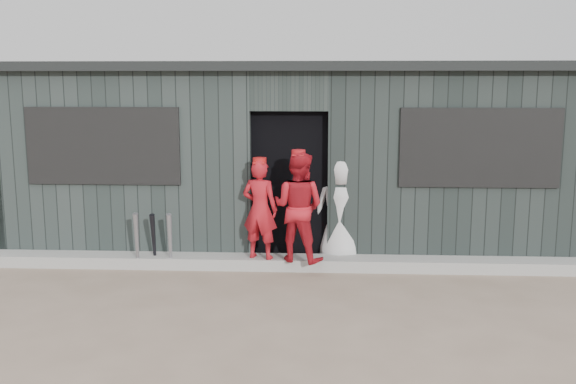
# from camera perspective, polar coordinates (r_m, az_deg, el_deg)

# --- Properties ---
(ground) EXTENTS (80.00, 80.00, 0.00)m
(ground) POSITION_cam_1_polar(r_m,az_deg,el_deg) (6.58, -0.82, -11.32)
(ground) COLOR #776252
(ground) RESTS_ON ground
(curb) EXTENTS (8.00, 0.36, 0.15)m
(curb) POSITION_cam_1_polar(r_m,az_deg,el_deg) (8.28, 0.01, -6.29)
(curb) COLOR gray
(curb) RESTS_ON ground
(bat_left) EXTENTS (0.12, 0.23, 0.76)m
(bat_left) POSITION_cam_1_polar(r_m,az_deg,el_deg) (8.33, -13.29, -4.29)
(bat_left) COLOR gray
(bat_left) RESTS_ON ground
(bat_mid) EXTENTS (0.12, 0.27, 0.76)m
(bat_mid) POSITION_cam_1_polar(r_m,az_deg,el_deg) (8.27, -10.45, -4.32)
(bat_mid) COLOR gray
(bat_mid) RESTS_ON ground
(bat_right) EXTENTS (0.12, 0.31, 0.74)m
(bat_right) POSITION_cam_1_polar(r_m,az_deg,el_deg) (8.39, -11.85, -4.22)
(bat_right) COLOR black
(bat_right) RESTS_ON ground
(player_red_left) EXTENTS (0.53, 0.42, 1.26)m
(player_red_left) POSITION_cam_1_polar(r_m,az_deg,el_deg) (8.08, -2.51, -1.55)
(player_red_left) COLOR #AD151E
(player_red_left) RESTS_ON curb
(player_red_right) EXTENTS (0.81, 0.73, 1.37)m
(player_red_right) POSITION_cam_1_polar(r_m,az_deg,el_deg) (7.95, 0.92, -1.33)
(player_red_right) COLOR #B21520
(player_red_right) RESTS_ON curb
(player_grey_back) EXTENTS (0.72, 0.49, 1.41)m
(player_grey_back) POSITION_cam_1_polar(r_m,az_deg,el_deg) (8.43, 4.64, -1.63)
(player_grey_back) COLOR silver
(player_grey_back) RESTS_ON ground
(dugout) EXTENTS (8.30, 3.30, 2.62)m
(dugout) POSITION_cam_1_polar(r_m,az_deg,el_deg) (9.70, 0.52, 3.39)
(dugout) COLOR black
(dugout) RESTS_ON ground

